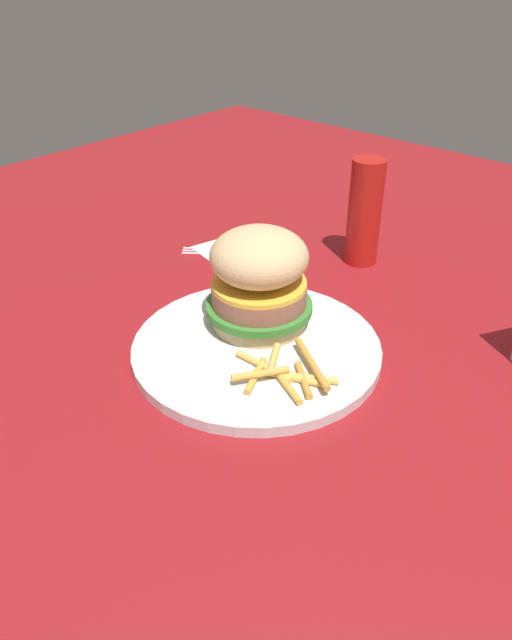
% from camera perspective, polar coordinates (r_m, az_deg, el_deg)
% --- Properties ---
extents(ground_plane, '(1.60, 1.60, 0.00)m').
position_cam_1_polar(ground_plane, '(0.65, 1.64, -3.87)').
color(ground_plane, maroon).
extents(plate, '(0.26, 0.26, 0.01)m').
position_cam_1_polar(plate, '(0.66, -0.00, -2.65)').
color(plate, silver).
rests_on(plate, ground_plane).
extents(sandwich, '(0.12, 0.12, 0.11)m').
position_cam_1_polar(sandwich, '(0.66, 0.28, 3.79)').
color(sandwich, tan).
rests_on(sandwich, plate).
extents(fries_pile, '(0.11, 0.09, 0.01)m').
position_cam_1_polar(fries_pile, '(0.61, 2.73, -4.90)').
color(fries_pile, gold).
rests_on(fries_pile, plate).
extents(napkin, '(0.13, 0.13, 0.00)m').
position_cam_1_polar(napkin, '(0.88, -1.16, 6.37)').
color(napkin, white).
rests_on(napkin, ground_plane).
extents(fork, '(0.14, 0.12, 0.00)m').
position_cam_1_polar(fork, '(0.87, -1.26, 6.52)').
color(fork, silver).
rests_on(fork, napkin).
extents(ketchup_bottle, '(0.04, 0.04, 0.14)m').
position_cam_1_polar(ketchup_bottle, '(0.83, 9.98, 9.75)').
color(ketchup_bottle, '#B21914').
rests_on(ketchup_bottle, ground_plane).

